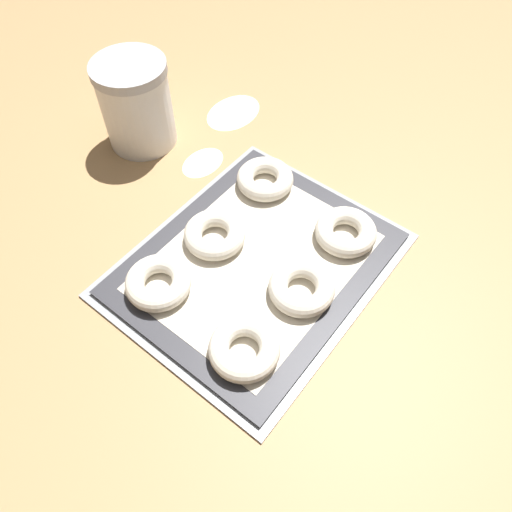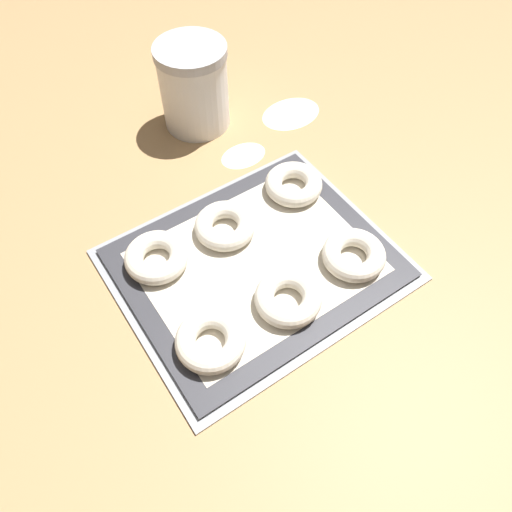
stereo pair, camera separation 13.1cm
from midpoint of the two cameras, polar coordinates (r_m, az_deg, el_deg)
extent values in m
plane|color=#A87F51|center=(0.75, 3.07, -1.36)|extent=(2.80, 2.80, 0.00)
cube|color=#93969B|center=(0.75, 4.99, -1.58)|extent=(0.40, 0.33, 0.01)
cube|color=#333338|center=(0.74, 5.01, -1.35)|extent=(0.38, 0.31, 0.00)
cube|color=beige|center=(0.74, 5.02, -1.33)|extent=(0.32, 0.25, 0.00)
torus|color=silver|center=(0.66, 0.48, -10.44)|extent=(0.09, 0.09, 0.03)
torus|color=silver|center=(0.70, 9.07, -5.47)|extent=(0.09, 0.09, 0.03)
torus|color=silver|center=(0.76, 16.02, -0.50)|extent=(0.09, 0.09, 0.03)
torus|color=silver|center=(0.73, -6.39, -0.79)|extent=(0.09, 0.09, 0.03)
torus|color=silver|center=(0.76, 1.30, 2.89)|extent=(0.09, 0.09, 0.03)
torus|color=silver|center=(0.83, 8.87, 7.61)|extent=(0.09, 0.09, 0.03)
cylinder|color=white|center=(0.93, -2.93, 17.98)|extent=(0.12, 0.12, 0.14)
cylinder|color=#B2B2B7|center=(0.89, -3.15, 22.00)|extent=(0.13, 0.13, 0.02)
ellipsoid|color=white|center=(0.90, 2.72, 11.02)|extent=(0.08, 0.06, 0.00)
ellipsoid|color=white|center=(1.00, 7.88, 15.51)|extent=(0.12, 0.09, 0.00)
camera|label=1|loc=(0.07, -84.82, 7.12)|focal=35.00mm
camera|label=2|loc=(0.07, 95.18, -7.12)|focal=35.00mm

